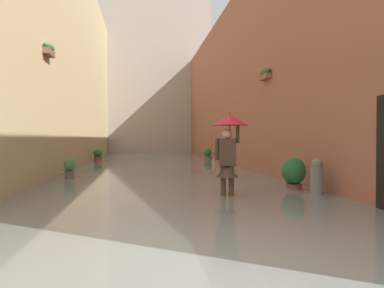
{
  "coord_description": "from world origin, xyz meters",
  "views": [
    {
      "loc": [
        0.77,
        3.24,
        1.43
      ],
      "look_at": [
        -0.46,
        -5.23,
        1.28
      ],
      "focal_mm": 33.03,
      "sensor_mm": 36.0,
      "label": 1
    }
  ],
  "objects_px": {
    "potted_plant_mid_right": "(69,169)",
    "mooring_bollard": "(317,179)",
    "potted_plant_mid_left": "(208,155)",
    "potted_plant_far_right": "(98,156)",
    "potted_plant_near_left": "(294,174)",
    "person_wading": "(228,143)"
  },
  "relations": [
    {
      "from": "potted_plant_near_left",
      "to": "potted_plant_mid_right",
      "type": "bearing_deg",
      "value": -27.95
    },
    {
      "from": "potted_plant_near_left",
      "to": "person_wading",
      "type": "bearing_deg",
      "value": 20.05
    },
    {
      "from": "potted_plant_mid_right",
      "to": "potted_plant_near_left",
      "type": "bearing_deg",
      "value": 152.05
    },
    {
      "from": "potted_plant_mid_left",
      "to": "potted_plant_far_right",
      "type": "xyz_separation_m",
      "value": [
        6.37,
        0.54,
        -0.0
      ]
    },
    {
      "from": "potted_plant_far_right",
      "to": "potted_plant_mid_right",
      "type": "bearing_deg",
      "value": 90.96
    },
    {
      "from": "person_wading",
      "to": "potted_plant_far_right",
      "type": "height_order",
      "value": "person_wading"
    },
    {
      "from": "potted_plant_mid_right",
      "to": "mooring_bollard",
      "type": "relative_size",
      "value": 0.83
    },
    {
      "from": "potted_plant_mid_right",
      "to": "potted_plant_mid_left",
      "type": "height_order",
      "value": "potted_plant_mid_right"
    },
    {
      "from": "potted_plant_mid_left",
      "to": "potted_plant_far_right",
      "type": "bearing_deg",
      "value": 4.8
    },
    {
      "from": "potted_plant_mid_left",
      "to": "potted_plant_far_right",
      "type": "height_order",
      "value": "potted_plant_mid_left"
    },
    {
      "from": "mooring_bollard",
      "to": "potted_plant_mid_right",
      "type": "bearing_deg",
      "value": -33.35
    },
    {
      "from": "potted_plant_mid_left",
      "to": "mooring_bollard",
      "type": "distance_m",
      "value": 13.33
    },
    {
      "from": "mooring_bollard",
      "to": "potted_plant_mid_left",
      "type": "bearing_deg",
      "value": -90.09
    },
    {
      "from": "potted_plant_far_right",
      "to": "mooring_bollard",
      "type": "bearing_deg",
      "value": 116.39
    },
    {
      "from": "potted_plant_near_left",
      "to": "potted_plant_mid_left",
      "type": "bearing_deg",
      "value": -90.82
    },
    {
      "from": "mooring_bollard",
      "to": "potted_plant_near_left",
      "type": "bearing_deg",
      "value": -79.78
    },
    {
      "from": "potted_plant_near_left",
      "to": "mooring_bollard",
      "type": "xyz_separation_m",
      "value": [
        -0.16,
        0.87,
        -0.04
      ]
    },
    {
      "from": "potted_plant_mid_right",
      "to": "potted_plant_mid_left",
      "type": "xyz_separation_m",
      "value": [
        -6.22,
        -9.25,
        -0.02
      ]
    },
    {
      "from": "person_wading",
      "to": "mooring_bollard",
      "type": "xyz_separation_m",
      "value": [
        -2.02,
        0.2,
        -0.84
      ]
    },
    {
      "from": "potted_plant_mid_right",
      "to": "mooring_bollard",
      "type": "bearing_deg",
      "value": 146.65
    },
    {
      "from": "potted_plant_mid_left",
      "to": "mooring_bollard",
      "type": "relative_size",
      "value": 0.82
    },
    {
      "from": "potted_plant_mid_right",
      "to": "person_wading",
      "type": "bearing_deg",
      "value": 137.13
    }
  ]
}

